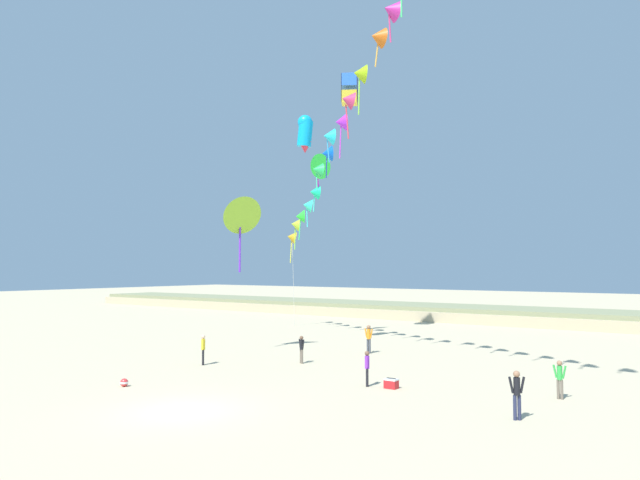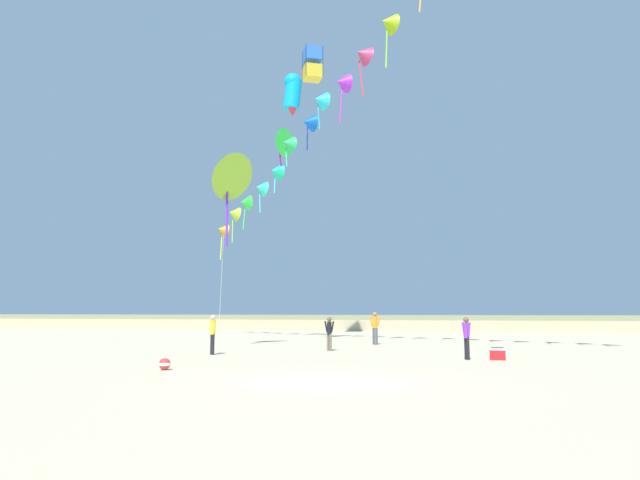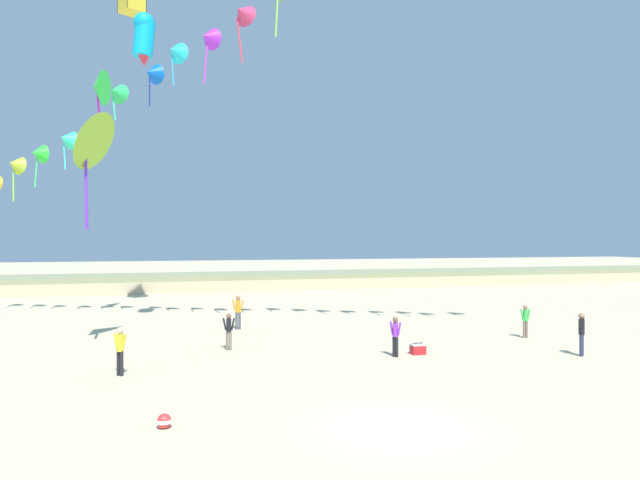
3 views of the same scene
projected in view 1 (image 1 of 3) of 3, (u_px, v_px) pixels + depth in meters
The scene contains 15 objects.
ground_plane at pixel (182, 411), 21.14m from camera, with size 240.00×240.00×0.00m, color beige.
dune_ridge at pixel (516, 315), 55.73m from camera, with size 120.00×9.32×1.41m.
person_near_left at pixel (367, 366), 25.64m from camera, with size 0.36×0.51×1.58m.
person_near_right at pixel (517, 391), 19.95m from camera, with size 0.54×0.41×1.72m.
person_mid_center at pixel (302, 347), 31.82m from camera, with size 0.53×0.25×1.53m.
person_far_left at pixel (203, 348), 31.32m from camera, with size 0.47×0.46×1.65m.
person_far_right at pixel (560, 377), 23.13m from camera, with size 0.54×0.21×1.56m.
person_far_center at pixel (369, 337), 35.61m from camera, with size 0.62×0.24×1.76m.
kite_banner_string at pixel (350, 96), 34.50m from camera, with size 29.25×26.31×24.32m.
large_kite_low_lead at pixel (240, 213), 36.31m from camera, with size 2.73×3.07×5.09m.
large_kite_mid_trail at pixel (318, 167), 44.11m from camera, with size 1.30×2.09×3.32m.
large_kite_high_solo at pixel (305, 133), 38.59m from camera, with size 1.40×1.31×2.60m.
large_kite_outer_drift at pixel (349, 90), 45.00m from camera, with size 1.70×1.70×2.32m.
beach_cooler at pixel (391, 384), 25.17m from camera, with size 0.58×0.41×0.46m.
beach_ball at pixel (124, 383), 25.57m from camera, with size 0.36×0.36×0.36m.
Camera 1 is at (16.53, -14.58, 5.30)m, focal length 32.00 mm.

